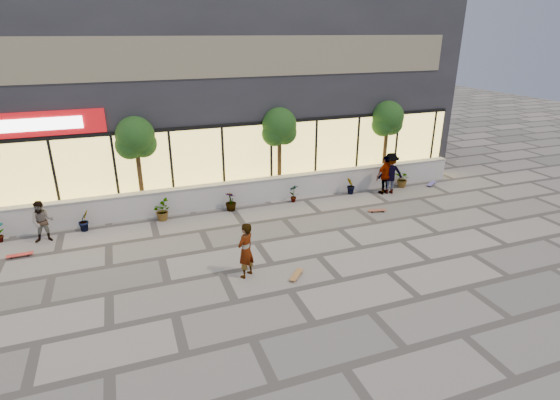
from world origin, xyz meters
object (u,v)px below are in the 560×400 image
object	(u,v)px
skateboard_center	(296,275)
skater_center	(246,250)
tree_mideast	(279,129)
skater_left	(43,222)
tree_east	(388,121)
skater_right_near	(386,175)
skateboard_right_near	(377,210)
tree_midwest	(136,140)
skater_right_far	(390,173)
skateboard_right_far	(431,183)
skateboard_left	(20,255)

from	to	relation	value
skateboard_center	skater_center	bearing A→B (deg)	109.60
tree_mideast	skater_left	size ratio (longest dim) A/B	2.58
tree_east	skater_right_near	bearing A→B (deg)	-120.43
skateboard_center	tree_east	bearing A→B (deg)	-4.61
tree_mideast	skateboard_right_near	bearing A→B (deg)	-49.39
skater_right_near	tree_mideast	bearing A→B (deg)	-31.17
tree_midwest	skater_right_far	xyz separation A→B (m)	(10.74, -1.70, -2.04)
skateboard_right_far	skater_center	bearing A→B (deg)	171.09
skateboard_left	skateboard_right_far	size ratio (longest dim) A/B	0.97
skateboard_center	skateboard_left	xyz separation A→B (m)	(-8.10, 4.33, 0.00)
skater_center	skateboard_right_near	world-z (taller)	skater_center
skateboard_right_far	skater_left	bearing A→B (deg)	147.13
skater_right_far	skateboard_center	distance (m)	8.70
tree_midwest	tree_east	world-z (taller)	same
skateboard_right_far	skater_right_far	bearing A→B (deg)	150.73
tree_midwest	skater_right_far	size ratio (longest dim) A/B	2.08
skater_left	skater_right_far	world-z (taller)	skater_right_far
tree_mideast	skateboard_right_far	world-z (taller)	tree_mideast
tree_mideast	skater_right_near	world-z (taller)	tree_mideast
skater_center	skateboard_left	distance (m)	7.71
skater_left	skateboard_left	distance (m)	1.38
tree_east	skateboard_center	xyz separation A→B (m)	(-7.55, -7.06, -2.91)
tree_mideast	skater_right_far	size ratio (longest dim) A/B	2.08
tree_east	skater_right_far	bearing A→B (deg)	-114.07
skater_center	skater_right_near	world-z (taller)	skater_right_near
skateboard_right_far	skateboard_right_near	bearing A→B (deg)	171.30
tree_mideast	skater_center	xyz separation A→B (m)	(-3.45, -6.47, -2.11)
tree_midwest	skateboard_center	world-z (taller)	tree_midwest
skater_center	skater_left	bearing A→B (deg)	-75.03
tree_east	skater_left	distance (m)	15.23
tree_mideast	skater_left	distance (m)	9.88
tree_east	skateboard_center	distance (m)	10.74
tree_midwest	tree_mideast	size ratio (longest dim) A/B	1.00
tree_east	skateboard_center	bearing A→B (deg)	-136.92
skateboard_left	skateboard_right_far	bearing A→B (deg)	1.97
skater_right_near	skater_right_far	distance (m)	0.25
skater_right_far	skateboard_left	distance (m)	14.95
tree_east	skater_center	world-z (taller)	tree_east
skater_center	skateboard_center	xyz separation A→B (m)	(1.40, -0.59, -0.79)
skateboard_left	skateboard_right_near	size ratio (longest dim) A/B	1.03
tree_midwest	skater_right_near	size ratio (longest dim) A/B	2.22
tree_east	skater_center	size ratio (longest dim) A/B	2.25
skateboard_right_far	tree_east	bearing A→B (deg)	106.46
skater_left	skateboard_right_far	bearing A→B (deg)	3.72
skater_right_far	skater_left	bearing A→B (deg)	12.69
tree_east	tree_midwest	bearing A→B (deg)	180.00
skateboard_left	skateboard_right_near	distance (m)	13.18
tree_midwest	skater_right_far	world-z (taller)	tree_midwest
skateboard_right_far	tree_mideast	bearing A→B (deg)	134.66
skateboard_left	skateboard_right_far	world-z (taller)	skateboard_right_far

